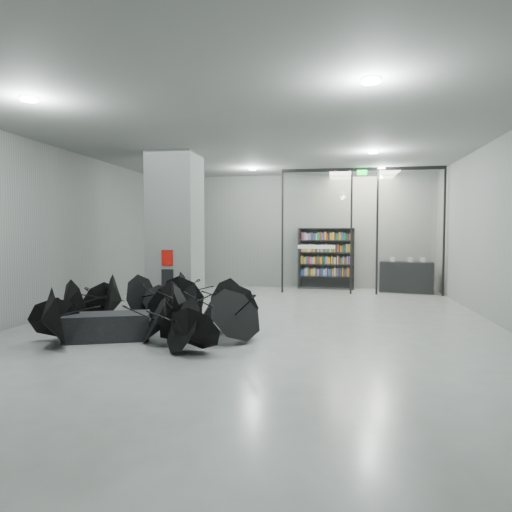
% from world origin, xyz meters
% --- Properties ---
extents(room, '(14.00, 14.02, 4.01)m').
position_xyz_m(room, '(0.00, 0.00, 2.84)').
color(room, gray).
rests_on(room, ground).
extents(column, '(1.20, 1.20, 4.00)m').
position_xyz_m(column, '(-2.50, 2.00, 2.00)').
color(column, slate).
rests_on(column, ground).
extents(fire_cabinet, '(0.28, 0.04, 0.38)m').
position_xyz_m(fire_cabinet, '(-2.50, 1.38, 1.35)').
color(fire_cabinet, '#A50A07').
rests_on(fire_cabinet, column).
extents(info_panel, '(0.30, 0.03, 0.42)m').
position_xyz_m(info_panel, '(-2.50, 1.38, 0.85)').
color(info_panel, black).
rests_on(info_panel, column).
extents(exit_sign, '(0.30, 0.06, 0.15)m').
position_xyz_m(exit_sign, '(2.40, 5.30, 3.82)').
color(exit_sign, '#0CE533').
rests_on(exit_sign, room).
extents(glass_partition, '(5.06, 0.08, 4.00)m').
position_xyz_m(glass_partition, '(2.39, 5.50, 2.18)').
color(glass_partition, silver).
rests_on(glass_partition, ground).
extents(bench, '(1.63, 1.13, 0.48)m').
position_xyz_m(bench, '(-2.54, -1.59, 0.24)').
color(bench, black).
rests_on(bench, ground).
extents(bookshelf, '(1.95, 0.50, 2.12)m').
position_xyz_m(bookshelf, '(1.30, 6.75, 1.06)').
color(bookshelf, black).
rests_on(bookshelf, ground).
extents(shop_counter, '(1.77, 0.97, 1.01)m').
position_xyz_m(shop_counter, '(3.91, 6.17, 0.50)').
color(shop_counter, black).
rests_on(shop_counter, ground).
extents(umbrella_cluster, '(4.79, 4.63, 1.30)m').
position_xyz_m(umbrella_cluster, '(-1.86, -0.63, 0.31)').
color(umbrella_cluster, black).
rests_on(umbrella_cluster, ground).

